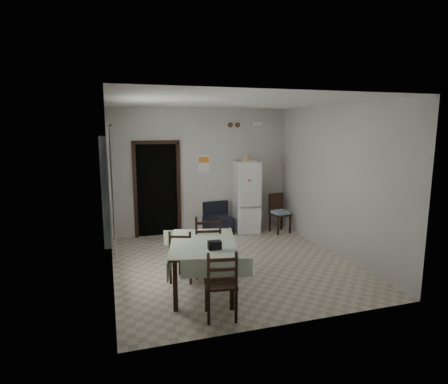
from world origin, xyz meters
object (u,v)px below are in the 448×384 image
at_px(dining_chair_near_head, 221,283).
at_px(dining_chair_far_left, 182,255).
at_px(corner_chair, 280,213).
at_px(dining_chair_far_right, 207,244).
at_px(fridge, 246,197).
at_px(dining_table, 203,266).
at_px(navy_seat, 218,219).

bearing_deg(dining_chair_near_head, dining_chair_far_left, -69.48).
height_order(corner_chair, dining_chair_far_right, dining_chair_far_right).
xyz_separation_m(fridge, dining_chair_near_head, (-1.77, -3.75, -0.37)).
xyz_separation_m(dining_table, dining_chair_far_right, (0.22, 0.59, 0.14)).
bearing_deg(dining_chair_far_right, corner_chair, -129.72).
relative_size(fridge, dining_table, 1.15).
height_order(dining_chair_far_right, dining_chair_near_head, dining_chair_far_right).
relative_size(dining_table, dining_chair_far_left, 1.70).
bearing_deg(corner_chair, dining_chair_far_left, -152.25).
bearing_deg(corner_chair, fridge, 147.33).
distance_m(dining_table, dining_chair_near_head, 0.88).
bearing_deg(dining_table, dining_chair_far_right, 83.19).
bearing_deg(dining_chair_far_right, dining_chair_far_left, 24.11).
relative_size(fridge, corner_chair, 1.84).
bearing_deg(fridge, navy_seat, -174.93).
bearing_deg(dining_chair_far_left, fridge, -111.68).
xyz_separation_m(dining_table, dining_chair_near_head, (0.01, -0.87, 0.09)).
distance_m(corner_chair, dining_chair_far_left, 3.46).
bearing_deg(dining_chair_far_right, dining_chair_near_head, 91.53).
xyz_separation_m(dining_table, dining_chair_far_left, (-0.24, 0.47, 0.05)).
bearing_deg(dining_chair_near_head, dining_chair_far_right, -88.37).
distance_m(navy_seat, dining_chair_far_right, 2.45).
bearing_deg(corner_chair, dining_chair_near_head, -135.51).
distance_m(corner_chair, dining_chair_near_head, 4.25).
distance_m(navy_seat, dining_chair_near_head, 3.90).
relative_size(dining_chair_far_left, dining_chair_near_head, 0.91).
bearing_deg(dining_chair_far_right, fridge, -114.63).
distance_m(fridge, dining_chair_far_left, 3.17).
relative_size(navy_seat, corner_chair, 0.80).
xyz_separation_m(fridge, dining_chair_far_left, (-2.03, -2.40, -0.41)).
height_order(navy_seat, dining_table, dining_table).
xyz_separation_m(navy_seat, dining_chair_far_left, (-1.33, -2.40, 0.07)).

